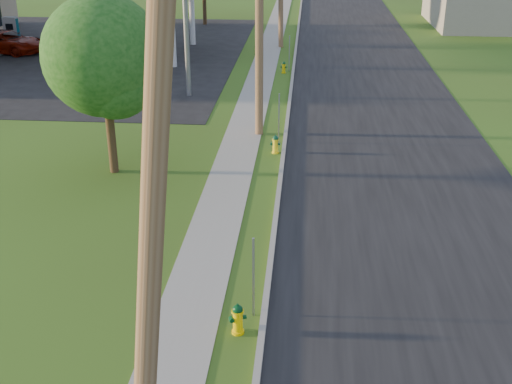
# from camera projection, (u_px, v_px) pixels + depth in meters

# --- Properties ---
(road) EXTENTS (8.00, 120.00, 0.02)m
(road) POSITION_uv_depth(u_px,v_px,m) (407.00, 212.00, 19.67)
(road) COLOR black
(road) RESTS_ON ground
(curb) EXTENTS (0.15, 120.00, 0.15)m
(curb) POSITION_uv_depth(u_px,v_px,m) (277.00, 205.00, 19.94)
(curb) COLOR gray
(curb) RESTS_ON ground
(sidewalk) EXTENTS (1.50, 120.00, 0.03)m
(sidewalk) POSITION_uv_depth(u_px,v_px,m) (221.00, 205.00, 20.09)
(sidewalk) COLOR gray
(sidewalk) RESTS_ON ground
(forecourt) EXTENTS (26.00, 28.00, 0.02)m
(forecourt) POSITION_uv_depth(u_px,v_px,m) (38.00, 52.00, 41.21)
(forecourt) COLOR black
(forecourt) RESTS_ON ground
(utility_pole_near) EXTENTS (1.40, 0.32, 9.48)m
(utility_pole_near) POSITION_uv_depth(u_px,v_px,m) (151.00, 233.00, 8.08)
(utility_pole_near) COLOR brown
(utility_pole_near) RESTS_ON ground
(utility_pole_mid) EXTENTS (1.40, 0.32, 9.80)m
(utility_pole_mid) POSITION_uv_depth(u_px,v_px,m) (259.00, 11.00, 24.41)
(utility_pole_mid) COLOR brown
(utility_pole_mid) RESTS_ON ground
(sign_post_near) EXTENTS (0.05, 0.04, 2.00)m
(sign_post_near) POSITION_uv_depth(u_px,v_px,m) (253.00, 278.00, 14.30)
(sign_post_near) COLOR gray
(sign_post_near) RESTS_ON ground
(sign_post_mid) EXTENTS (0.05, 0.04, 2.00)m
(sign_post_mid) POSITION_uv_depth(u_px,v_px,m) (279.00, 119.00, 25.04)
(sign_post_mid) COLOR gray
(sign_post_mid) RESTS_ON ground
(sign_post_far) EXTENTS (0.05, 0.04, 2.00)m
(sign_post_far) POSITION_uv_depth(u_px,v_px,m) (289.00, 54.00, 36.15)
(sign_post_far) COLOR gray
(sign_post_far) RESTS_ON ground
(fuel_pump_ne) EXTENTS (1.20, 3.20, 1.90)m
(fuel_pump_ne) POSITION_uv_depth(u_px,v_px,m) (128.00, 49.00, 38.62)
(fuel_pump_ne) COLOR gray
(fuel_pump_ne) RESTS_ON ground
(fuel_pump_sw) EXTENTS (1.20, 3.20, 1.90)m
(fuel_pump_sw) POSITION_uv_depth(u_px,v_px,m) (12.00, 35.00, 42.93)
(fuel_pump_sw) COLOR gray
(fuel_pump_sw) RESTS_ON ground
(fuel_pump_se) EXTENTS (1.20, 3.20, 1.90)m
(fuel_pump_se) POSITION_uv_depth(u_px,v_px,m) (144.00, 37.00, 42.26)
(fuel_pump_se) COLOR gray
(fuel_pump_se) RESTS_ON ground
(tree_verge) EXTENTS (4.04, 4.04, 6.12)m
(tree_verge) POSITION_uv_depth(u_px,v_px,m) (106.00, 61.00, 21.01)
(tree_verge) COLOR #3E2F1C
(tree_verge) RESTS_ON ground
(hydrant_near) EXTENTS (0.39, 0.35, 0.75)m
(hydrant_near) POSITION_uv_depth(u_px,v_px,m) (238.00, 319.00, 13.95)
(hydrant_near) COLOR #F8CE01
(hydrant_near) RESTS_ON ground
(hydrant_mid) EXTENTS (0.38, 0.33, 0.73)m
(hydrant_mid) POSITION_uv_depth(u_px,v_px,m) (275.00, 144.00, 24.24)
(hydrant_mid) COLOR yellow
(hydrant_mid) RESTS_ON ground
(hydrant_far) EXTENTS (0.35, 0.31, 0.66)m
(hydrant_far) POSITION_uv_depth(u_px,v_px,m) (284.00, 67.00, 35.98)
(hydrant_far) COLOR #DEBF0C
(hydrant_far) RESTS_ON ground
(car_red) EXTENTS (5.41, 3.40, 1.39)m
(car_red) POSITION_uv_depth(u_px,v_px,m) (6.00, 42.00, 40.83)
(car_red) COLOR #6A0E03
(car_red) RESTS_ON ground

